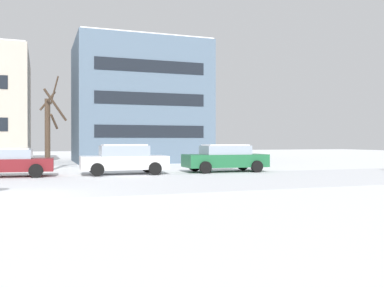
{
  "coord_description": "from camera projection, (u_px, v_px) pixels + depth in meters",
  "views": [
    {
      "loc": [
        0.65,
        -14.01,
        1.68
      ],
      "look_at": [
        7.24,
        4.59,
        1.54
      ],
      "focal_mm": 40.2,
      "sensor_mm": 36.0,
      "label": 1
    }
  ],
  "objects": [
    {
      "name": "ground_plane",
      "position": [
        18.0,
        196.0,
        13.0
      ],
      "size": [
        120.0,
        120.0,
        0.0
      ],
      "primitive_type": "plane",
      "color": "white"
    },
    {
      "name": "road_surface",
      "position": [
        22.0,
        186.0,
        15.83
      ],
      "size": [
        80.0,
        8.01,
        0.0
      ],
      "color": "silver",
      "rests_on": "ground"
    },
    {
      "name": "parked_car_maroon",
      "position": [
        5.0,
        162.0,
        20.01
      ],
      "size": [
        4.41,
        2.11,
        1.35
      ],
      "color": "maroon",
      "rests_on": "ground"
    },
    {
      "name": "parked_car_white",
      "position": [
        124.0,
        159.0,
        21.64
      ],
      "size": [
        4.36,
        2.26,
        1.51
      ],
      "color": "white",
      "rests_on": "ground"
    },
    {
      "name": "parked_car_green",
      "position": [
        225.0,
        158.0,
        23.44
      ],
      "size": [
        4.55,
        2.24,
        1.49
      ],
      "color": "#1E6038",
      "rests_on": "ground"
    },
    {
      "name": "tree_far_mid",
      "position": [
        49.0,
        129.0,
        23.95
      ],
      "size": [
        1.5,
        1.69,
        5.32
      ],
      "color": "#423326",
      "rests_on": "ground"
    },
    {
      "name": "building_far_right",
      "position": [
        139.0,
        103.0,
        35.12
      ],
      "size": [
        10.22,
        8.08,
        9.64
      ],
      "color": "slate",
      "rests_on": "ground"
    }
  ]
}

